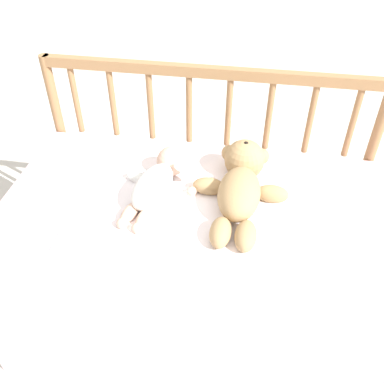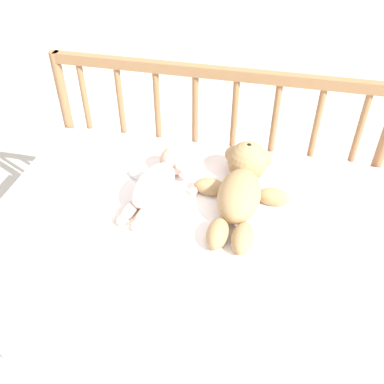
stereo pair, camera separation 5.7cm
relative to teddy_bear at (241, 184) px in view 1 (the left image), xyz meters
The scene contains 6 objects.
ground_plane 0.61m from the teddy_bear, 150.93° to the right, with size 12.00×12.00×0.00m, color silver.
crib_mattress 0.36m from the teddy_bear, 150.93° to the right, with size 1.19×0.69×0.53m.
crib_rail 0.32m from the teddy_bear, 115.77° to the left, with size 1.19×0.04×0.83m.
blanket 0.14m from the teddy_bear, 157.78° to the right, with size 0.75×0.52×0.01m.
teddy_bear is the anchor object (origin of this frame).
baby 0.26m from the teddy_bear, behind, with size 0.26×0.36×0.10m.
Camera 1 is at (0.16, -0.95, 1.42)m, focal length 40.00 mm.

